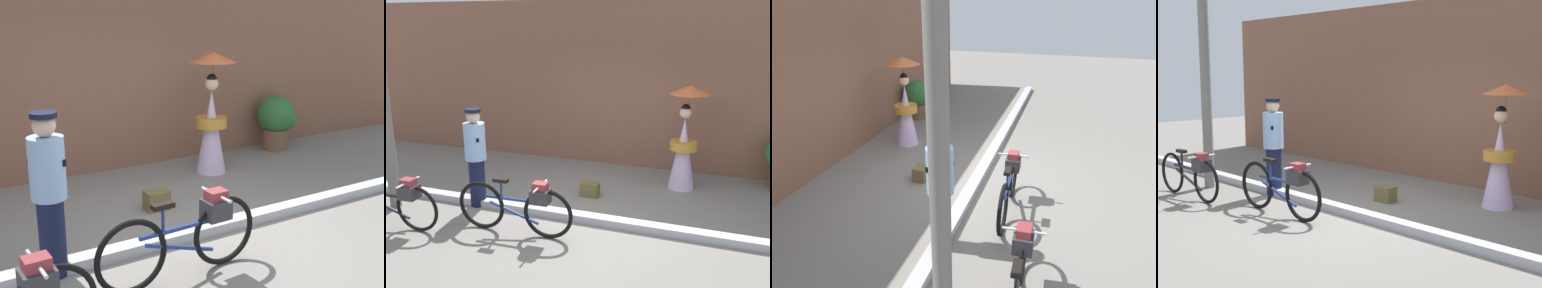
# 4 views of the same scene
# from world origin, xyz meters

# --- Properties ---
(ground_plane) EXTENTS (30.00, 30.00, 0.00)m
(ground_plane) POSITION_xyz_m (0.00, 0.00, 0.00)
(ground_plane) COLOR gray
(building_wall) EXTENTS (14.00, 0.40, 3.45)m
(building_wall) POSITION_xyz_m (0.00, 3.07, 1.72)
(building_wall) COLOR brown
(building_wall) RESTS_ON ground_plane
(sidewalk_curb) EXTENTS (14.00, 0.20, 0.12)m
(sidewalk_curb) POSITION_xyz_m (0.00, 0.00, 0.06)
(sidewalk_curb) COLOR #B2B2B7
(sidewalk_curb) RESTS_ON ground_plane
(bicycle_near_officer) EXTENTS (1.78, 0.48, 0.80)m
(bicycle_near_officer) POSITION_xyz_m (-2.53, -1.14, 0.43)
(bicycle_near_officer) COLOR black
(bicycle_near_officer) RESTS_ON ground_plane
(bicycle_far_side) EXTENTS (1.79, 0.48, 0.83)m
(bicycle_far_side) POSITION_xyz_m (-0.65, -0.70, 0.43)
(bicycle_far_side) COLOR black
(bicycle_far_side) RESTS_ON ground_plane
(person_officer) EXTENTS (0.34, 0.34, 1.65)m
(person_officer) POSITION_xyz_m (-1.78, -0.01, 0.88)
(person_officer) COLOR #141938
(person_officer) RESTS_ON ground_plane
(person_with_parasol) EXTENTS (0.73, 0.73, 1.91)m
(person_with_parasol) POSITION_xyz_m (1.35, 1.95, 0.92)
(person_with_parasol) COLOR silver
(person_with_parasol) RESTS_ON ground_plane
(backpack_on_pavement) EXTENTS (0.32, 0.22, 0.25)m
(backpack_on_pavement) POSITION_xyz_m (-0.13, 0.98, 0.13)
(backpack_on_pavement) COLOR brown
(backpack_on_pavement) RESTS_ON ground_plane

